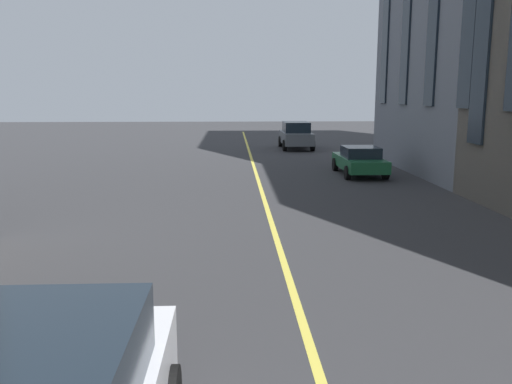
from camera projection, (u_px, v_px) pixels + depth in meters
name	position (u px, v px, depth m)	size (l,w,h in m)	color
lane_centre_line	(276.00, 237.00, 14.44)	(80.00, 0.16, 0.01)	#D8C64C
car_green_parked_a	(360.00, 160.00, 25.30)	(4.40, 1.95, 1.37)	#1E6038
car_grey_mid	(296.00, 135.00, 37.25)	(4.70, 2.14, 1.88)	slate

